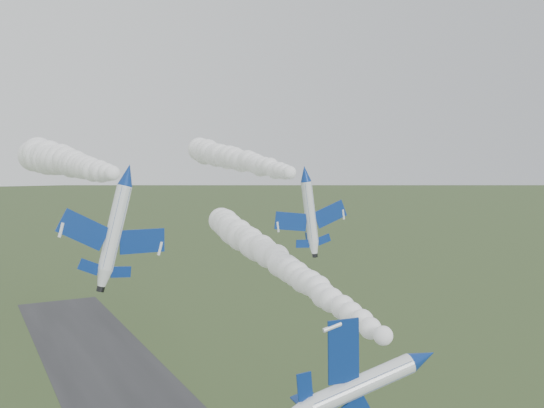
{
  "coord_description": "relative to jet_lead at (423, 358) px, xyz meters",
  "views": [
    {
      "loc": [
        -28.04,
        -43.89,
        46.7
      ],
      "look_at": [
        3.49,
        16.26,
        41.4
      ],
      "focal_mm": 40.0,
      "sensor_mm": 36.0,
      "label": 1
    }
  ],
  "objects": [
    {
      "name": "jet_lead",
      "position": [
        0.0,
        0.0,
        0.0
      ],
      "size": [
        5.03,
        13.99,
        11.17
      ],
      "rotation": [
        0.0,
        1.31,
        -0.13
      ],
      "color": "white"
    },
    {
      "name": "smoke_trail_jet_lead",
      "position": [
        7.08,
        39.96,
        1.74
      ],
      "size": [
        14.34,
        73.81,
        5.09
      ],
      "primitive_type": null,
      "rotation": [
        0.0,
        0.0,
        -0.13
      ],
      "color": "white"
    },
    {
      "name": "jet_pair_left",
      "position": [
        -16.55,
        28.88,
        14.39
      ],
      "size": [
        11.52,
        14.23,
        4.3
      ],
      "rotation": [
        0.0,
        0.25,
        0.05
      ],
      "color": "white"
    },
    {
      "name": "smoke_trail_jet_pair_left",
      "position": [
        -18.63,
        59.38,
        15.64
      ],
      "size": [
        8.8,
        54.6,
        5.85
      ],
      "primitive_type": null,
      "rotation": [
        0.0,
        0.0,
        0.05
      ],
      "color": "white"
    },
    {
      "name": "jet_pair_right",
      "position": [
        5.57,
        28.19,
        14.25
      ],
      "size": [
        9.82,
        11.77,
        3.04
      ],
      "rotation": [
        0.0,
        -0.14,
        -0.12
      ],
      "color": "white"
    },
    {
      "name": "smoke_trail_jet_pair_right",
      "position": [
        9.42,
        58.25,
        15.95
      ],
      "size": [
        11.31,
        55.35,
        4.98
      ],
      "primitive_type": null,
      "rotation": [
        0.0,
        0.0,
        -0.12
      ],
      "color": "white"
    }
  ]
}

